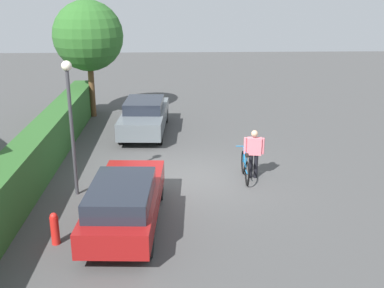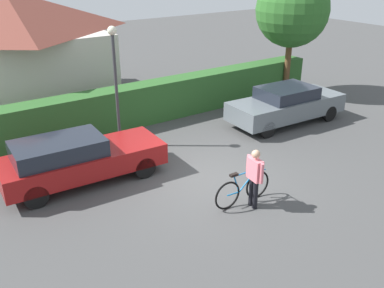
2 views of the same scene
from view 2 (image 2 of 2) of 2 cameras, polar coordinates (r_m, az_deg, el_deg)
The scene contains 10 objects.
ground_plane at distance 12.32m, azimuth 2.25°, elevation -4.54°, with size 60.00×60.00×0.00m, color #444444.
hedge_row at distance 15.97m, azimuth -8.61°, elevation 4.94°, with size 17.67×0.90×1.49m, color #2C5B26.
house_distant at distance 19.21m, azimuth -22.85°, elevation 11.68°, with size 7.35×5.49×4.67m.
parked_car_near at distance 12.20m, azimuth -15.02°, elevation -1.86°, with size 4.54×1.86×1.38m.
parked_car_far at distance 16.48m, azimuth 12.45°, elevation 5.19°, with size 4.65×1.93×1.41m.
bicycle at distance 11.01m, azimuth 6.79°, elevation -5.97°, with size 1.76×0.50×0.94m.
person_rider at distance 10.66m, azimuth 8.34°, elevation -4.05°, with size 0.25×0.64×1.58m.
street_lamp at distance 13.74m, azimuth -10.23°, elevation 9.62°, with size 0.28×0.28×3.92m.
tree_kerbside at distance 19.50m, azimuth 13.24°, elevation 16.95°, with size 3.13×3.13×5.28m.
fire_hydrant at distance 13.53m, azimuth -20.29°, elevation -1.43°, with size 0.20×0.20×0.81m.
Camera 2 is at (-6.58, -8.61, 5.88)m, focal length 40.03 mm.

